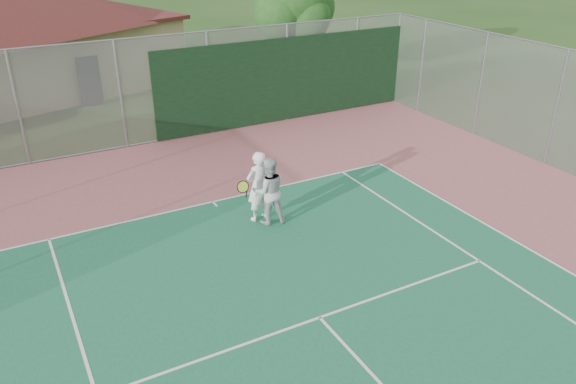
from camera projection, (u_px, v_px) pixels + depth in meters
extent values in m
cylinder|color=gray|center=(18.00, 109.00, 16.52)|extent=(0.08, 0.08, 3.50)
cylinder|color=gray|center=(121.00, 96.00, 17.80)|extent=(0.08, 0.08, 3.50)
cylinder|color=gray|center=(210.00, 84.00, 19.08)|extent=(0.08, 0.08, 3.50)
cylinder|color=gray|center=(287.00, 74.00, 20.36)|extent=(0.08, 0.08, 3.50)
cylinder|color=gray|center=(355.00, 64.00, 21.64)|extent=(0.08, 0.08, 3.50)
cylinder|color=gray|center=(397.00, 59.00, 22.49)|extent=(0.08, 0.08, 3.50)
cylinder|color=gray|center=(146.00, 37.00, 17.46)|extent=(20.00, 0.05, 0.05)
cylinder|color=gray|center=(157.00, 141.00, 18.97)|extent=(20.00, 0.05, 0.05)
cube|color=#999EA0|center=(152.00, 92.00, 18.23)|extent=(20.00, 0.02, 3.50)
cube|color=black|center=(288.00, 79.00, 20.41)|extent=(10.00, 0.04, 3.00)
cylinder|color=gray|center=(422.00, 67.00, 21.31)|extent=(0.08, 0.08, 3.50)
cylinder|color=gray|center=(480.00, 85.00, 18.93)|extent=(0.08, 0.08, 3.50)
cylinder|color=gray|center=(556.00, 109.00, 16.56)|extent=(0.08, 0.08, 3.50)
cube|color=#999EA0|center=(480.00, 85.00, 18.93)|extent=(0.02, 9.00, 3.50)
cube|color=tan|center=(26.00, 57.00, 24.29)|extent=(13.09, 10.62, 2.84)
cube|color=maroon|center=(19.00, 22.00, 23.65)|extent=(13.69, 11.21, 0.17)
cube|color=black|center=(90.00, 81.00, 22.27)|extent=(0.85, 0.06, 1.99)
cylinder|color=#372014|center=(292.00, 54.00, 24.50)|extent=(0.38, 0.38, 2.95)
sphere|color=#1C4816|center=(308.00, 7.00, 24.32)|extent=(2.31, 2.31, 2.31)
sphere|color=#1C4816|center=(280.00, 15.00, 23.02)|extent=(2.10, 2.10, 2.10)
sphere|color=#1C4816|center=(308.00, 17.00, 23.10)|extent=(1.89, 1.89, 1.89)
sphere|color=#1C4816|center=(277.00, 2.00, 24.11)|extent=(2.10, 2.10, 2.10)
imported|color=white|center=(258.00, 187.00, 13.71)|extent=(0.72, 0.54, 1.80)
imported|color=#B5B8BA|center=(269.00, 192.00, 13.58)|extent=(0.96, 0.83, 1.71)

